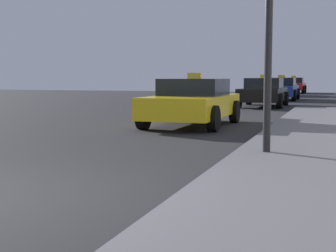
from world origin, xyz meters
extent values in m
cylinder|color=black|center=(2.49, 3.45, 2.38)|extent=(0.12, 0.12, 4.46)
cube|color=yellow|center=(-0.17, 8.61, 0.54)|extent=(1.81, 4.10, 0.55)
cube|color=black|center=(-0.17, 8.82, 1.04)|extent=(1.59, 1.85, 0.45)
cube|color=yellow|center=(-0.17, 8.82, 1.35)|extent=(0.36, 0.14, 0.16)
cylinder|color=black|center=(0.73, 7.30, 0.32)|extent=(0.22, 0.64, 0.64)
cylinder|color=black|center=(-1.08, 7.30, 0.32)|extent=(0.22, 0.64, 0.64)
cylinder|color=black|center=(0.73, 9.93, 0.32)|extent=(0.22, 0.64, 0.64)
cylinder|color=black|center=(-1.08, 9.93, 0.32)|extent=(0.22, 0.64, 0.64)
cube|color=black|center=(0.42, 18.19, 0.54)|extent=(1.72, 4.22, 0.55)
cube|color=black|center=(0.42, 18.40, 1.04)|extent=(1.52, 1.90, 0.45)
cube|color=yellow|center=(0.42, 18.40, 1.35)|extent=(0.36, 0.14, 0.16)
cylinder|color=black|center=(1.28, 16.84, 0.32)|extent=(0.22, 0.64, 0.64)
cylinder|color=black|center=(-0.45, 16.84, 0.32)|extent=(0.22, 0.64, 0.64)
cylinder|color=black|center=(1.28, 19.54, 0.32)|extent=(0.22, 0.64, 0.64)
cylinder|color=black|center=(-0.45, 19.54, 0.32)|extent=(0.22, 0.64, 0.64)
cube|color=#233899|center=(0.45, 25.01, 0.54)|extent=(1.75, 4.29, 0.55)
cube|color=black|center=(0.45, 25.22, 1.04)|extent=(1.54, 1.93, 0.45)
cube|color=yellow|center=(0.45, 25.22, 1.35)|extent=(0.36, 0.14, 0.16)
cylinder|color=black|center=(1.33, 23.64, 0.32)|extent=(0.22, 0.64, 0.64)
cylinder|color=black|center=(-0.42, 23.64, 0.32)|extent=(0.22, 0.64, 0.64)
cylinder|color=black|center=(1.33, 26.38, 0.32)|extent=(0.22, 0.64, 0.64)
cylinder|color=black|center=(-0.42, 26.38, 0.32)|extent=(0.22, 0.64, 0.64)
cube|color=#B7B7BF|center=(-0.16, 31.76, 0.54)|extent=(1.75, 4.10, 0.55)
cube|color=black|center=(-0.16, 31.96, 1.04)|extent=(1.54, 1.84, 0.45)
cube|color=yellow|center=(-0.16, 31.96, 1.35)|extent=(0.36, 0.14, 0.16)
cylinder|color=black|center=(0.72, 30.45, 0.32)|extent=(0.22, 0.64, 0.64)
cylinder|color=black|center=(-1.03, 30.45, 0.32)|extent=(0.22, 0.64, 0.64)
cylinder|color=black|center=(0.72, 33.07, 0.32)|extent=(0.22, 0.64, 0.64)
cylinder|color=black|center=(-1.03, 33.07, 0.32)|extent=(0.22, 0.64, 0.64)
cube|color=red|center=(0.12, 37.91, 0.54)|extent=(1.75, 4.07, 0.55)
cube|color=black|center=(0.12, 38.12, 1.04)|extent=(1.54, 1.83, 0.45)
cube|color=yellow|center=(0.12, 38.12, 1.35)|extent=(0.36, 0.14, 0.16)
cylinder|color=black|center=(1.00, 36.61, 0.32)|extent=(0.22, 0.64, 0.64)
cylinder|color=black|center=(-0.75, 36.61, 0.32)|extent=(0.22, 0.64, 0.64)
cylinder|color=black|center=(1.00, 39.21, 0.32)|extent=(0.22, 0.64, 0.64)
cylinder|color=black|center=(-0.75, 39.21, 0.32)|extent=(0.22, 0.64, 0.64)
camera|label=1|loc=(3.51, -4.43, 1.32)|focal=53.72mm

